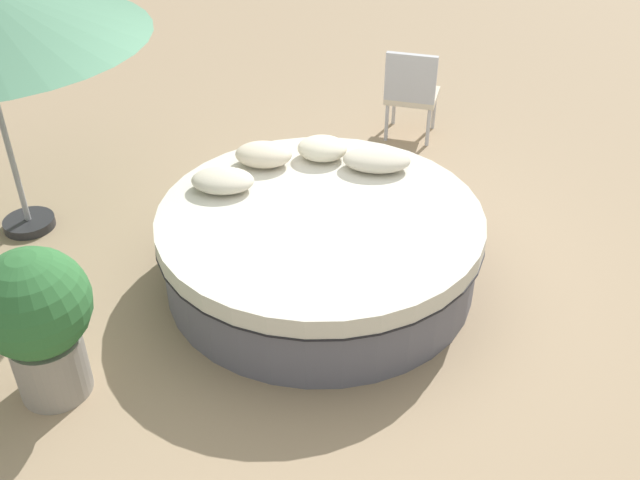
% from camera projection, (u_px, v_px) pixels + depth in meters
% --- Properties ---
extents(ground_plane, '(16.00, 16.00, 0.00)m').
position_uv_depth(ground_plane, '(320.00, 279.00, 5.88)').
color(ground_plane, '#9E8466').
extents(round_bed, '(2.49, 2.49, 0.63)m').
position_uv_depth(round_bed, '(320.00, 246.00, 5.70)').
color(round_bed, '#595966').
rests_on(round_bed, ground_plane).
extents(throw_pillow_0, '(0.56, 0.35, 0.17)m').
position_uv_depth(throw_pillow_0, '(377.00, 160.00, 6.02)').
color(throw_pillow_0, beige).
rests_on(throw_pillow_0, round_bed).
extents(throw_pillow_1, '(0.42, 0.35, 0.19)m').
position_uv_depth(throw_pillow_1, '(322.00, 148.00, 6.16)').
color(throw_pillow_1, beige).
rests_on(throw_pillow_1, round_bed).
extents(throw_pillow_2, '(0.47, 0.33, 0.19)m').
position_uv_depth(throw_pillow_2, '(264.00, 154.00, 6.07)').
color(throw_pillow_2, beige).
rests_on(throw_pillow_2, round_bed).
extents(throw_pillow_3, '(0.50, 0.35, 0.16)m').
position_uv_depth(throw_pillow_3, '(223.00, 180.00, 5.75)').
color(throw_pillow_3, beige).
rests_on(throw_pillow_3, round_bed).
extents(patio_chair, '(0.61, 0.59, 0.98)m').
position_uv_depth(patio_chair, '(411.00, 89.00, 7.57)').
color(patio_chair, '#B7B7BC').
rests_on(patio_chair, ground_plane).
extents(planter, '(0.71, 0.71, 1.10)m').
position_uv_depth(planter, '(38.00, 317.00, 4.54)').
color(planter, gray).
rests_on(planter, ground_plane).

